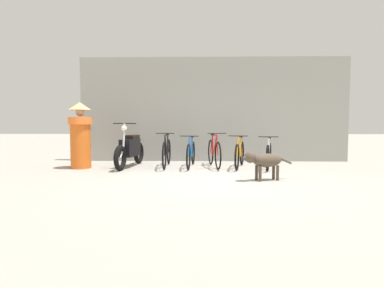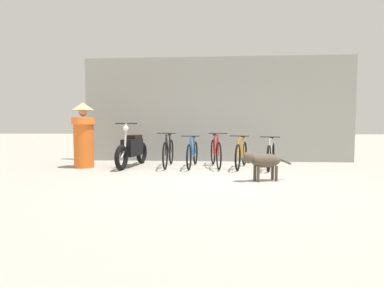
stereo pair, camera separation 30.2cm
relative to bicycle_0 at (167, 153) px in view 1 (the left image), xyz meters
The scene contains 10 objects.
ground_plane 2.30m from the bicycle_0, 56.17° to the right, with size 60.00×60.00×0.00m, color #9E998E.
shop_wall_back 2.16m from the bicycle_0, 45.80° to the left, with size 7.93×0.20×3.08m.
bicycle_0 is the anchor object (origin of this frame).
bicycle_1 0.63m from the bicycle_0, ahead, with size 0.46×1.73×0.82m.
bicycle_2 1.23m from the bicycle_0, ahead, with size 0.46×1.67×0.89m.
bicycle_3 1.87m from the bicycle_0, ahead, with size 0.55×1.61×0.83m.
bicycle_4 2.59m from the bicycle_0, ahead, with size 0.57×1.58×0.81m.
motorcycle 0.94m from the bicycle_0, behind, with size 0.58×1.92×1.13m.
stray_dog 2.82m from the bicycle_0, 41.94° to the right, with size 1.04×0.47×0.58m.
person_in_robes 2.20m from the bicycle_0, behind, with size 0.81×0.81×1.65m.
Camera 1 is at (-0.43, -5.81, 1.08)m, focal length 28.00 mm.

